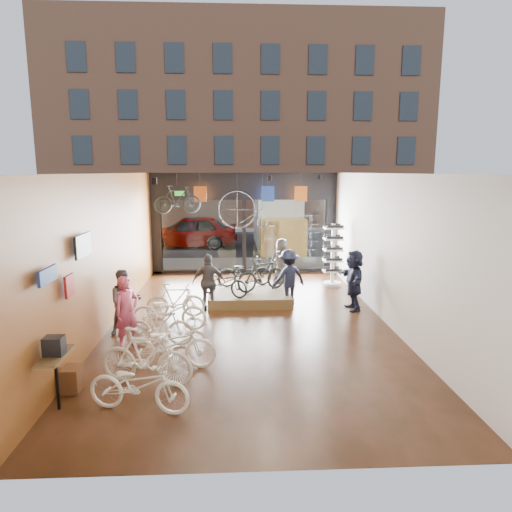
{
  "coord_description": "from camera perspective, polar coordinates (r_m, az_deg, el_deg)",
  "views": [
    {
      "loc": [
        -0.38,
        -11.3,
        3.84
      ],
      "look_at": [
        0.23,
        1.4,
        1.48
      ],
      "focal_mm": 32.0,
      "sensor_mm": 36.0,
      "label": 1
    }
  ],
  "objects": [
    {
      "name": "hung_bike",
      "position": [
        15.65,
        -9.82,
        6.99
      ],
      "size": [
        1.64,
        0.84,
        0.95
      ],
      "primitive_type": "imported",
      "rotation": [
        0.0,
        0.0,
        1.83
      ],
      "color": "black",
      "rests_on": "ceiling"
    },
    {
      "name": "display_bike_mid",
      "position": [
        13.68,
        0.75,
        -2.33
      ],
      "size": [
        1.7,
        1.2,
        1.01
      ],
      "primitive_type": "imported",
      "rotation": [
        0.0,
        0.0,
        2.05
      ],
      "color": "black",
      "rests_on": "display_platform"
    },
    {
      "name": "storefront",
      "position": [
        17.42,
        -1.49,
        4.1
      ],
      "size": [
        7.0,
        0.26,
        3.8
      ],
      "primitive_type": null,
      "color": "black",
      "rests_on": "ground"
    },
    {
      "name": "display_bike_left",
      "position": [
        13.18,
        -4.09,
        -3.25
      ],
      "size": [
        1.64,
        1.27,
        0.83
      ],
      "primitive_type": "imported",
      "rotation": [
        0.0,
        0.0,
        1.04
      ],
      "color": "black",
      "rests_on": "display_platform"
    },
    {
      "name": "jersey_mid",
      "position": [
        16.57,
        1.5,
        7.76
      ],
      "size": [
        0.45,
        0.03,
        0.55
      ],
      "primitive_type": "cube",
      "color": "#1E3F99",
      "rests_on": "ceiling"
    },
    {
      "name": "customer_5",
      "position": [
        13.07,
        12.12,
        -2.95
      ],
      "size": [
        0.57,
        1.6,
        1.71
      ],
      "primitive_type": "imported",
      "rotation": [
        0.0,
        0.0,
        4.76
      ],
      "color": "#161C33",
      "rests_on": "ground_plane"
    },
    {
      "name": "wall_back",
      "position": [
        5.64,
        1.31,
        -9.64
      ],
      "size": [
        7.0,
        0.04,
        3.8
      ],
      "primitive_type": "cube",
      "color": "beige",
      "rests_on": "ground"
    },
    {
      "name": "sidewalk_near",
      "position": [
        18.89,
        -1.55,
        -1.04
      ],
      "size": [
        30.0,
        2.4,
        0.12
      ],
      "primitive_type": "cube",
      "color": "slate",
      "rests_on": "ground"
    },
    {
      "name": "opposite_building",
      "position": [
        32.96,
        -2.17,
        16.0
      ],
      "size": [
        26.0,
        5.0,
        14.0
      ],
      "primitive_type": "cube",
      "color": "brown",
      "rests_on": "ground"
    },
    {
      "name": "sidewalk_far",
      "position": [
        30.54,
        -2.03,
        3.39
      ],
      "size": [
        30.0,
        2.0,
        0.12
      ],
      "primitive_type": "cube",
      "color": "slate",
      "rests_on": "ground"
    },
    {
      "name": "customer_3",
      "position": [
        13.28,
        4.11,
        -2.68
      ],
      "size": [
        1.21,
        0.98,
        1.64
      ],
      "primitive_type": "imported",
      "rotation": [
        0.0,
        0.0,
        3.55
      ],
      "color": "#161C33",
      "rests_on": "ground_plane"
    },
    {
      "name": "exit_sign",
      "position": [
        17.32,
        -9.54,
        7.74
      ],
      "size": [
        0.35,
        0.06,
        0.18
      ],
      "primitive_type": "cube",
      "color": "#198C26",
      "rests_on": "storefront"
    },
    {
      "name": "sunglasses_rack",
      "position": [
        15.64,
        9.58,
        0.12
      ],
      "size": [
        0.7,
        0.61,
        2.13
      ],
      "primitive_type": null,
      "rotation": [
        0.0,
        0.0,
        0.17
      ],
      "color": "white",
      "rests_on": "ground_plane"
    },
    {
      "name": "customer_4",
      "position": [
        15.5,
        3.21,
        -0.78
      ],
      "size": [
        0.8,
        0.53,
        1.63
      ],
      "primitive_type": "imported",
      "rotation": [
        0.0,
        0.0,
        3.16
      ],
      "color": "#3F3F44",
      "rests_on": "ground_plane"
    },
    {
      "name": "floor_bike_3",
      "position": [
        10.5,
        -12.0,
        -8.53
      ],
      "size": [
        1.56,
        0.56,
        0.92
      ],
      "primitive_type": "imported",
      "rotation": [
        0.0,
        0.0,
        1.49
      ],
      "color": "white",
      "rests_on": "ground_plane"
    },
    {
      "name": "penny_farthing",
      "position": [
        15.9,
        -1.37,
        5.66
      ],
      "size": [
        1.65,
        0.06,
        1.32
      ],
      "primitive_type": null,
      "color": "black",
      "rests_on": "ceiling"
    },
    {
      "name": "floor_bike_1",
      "position": [
        8.71,
        -13.55,
        -12.12
      ],
      "size": [
        1.85,
        0.92,
        1.07
      ],
      "primitive_type": "imported",
      "rotation": [
        0.0,
        0.0,
        1.33
      ],
      "color": "white",
      "rests_on": "ground_plane"
    },
    {
      "name": "customer_0",
      "position": [
        10.44,
        -15.83,
        -6.81
      ],
      "size": [
        0.69,
        0.69,
        1.62
      ],
      "primitive_type": "imported",
      "rotation": [
        0.0,
        0.0,
        0.79
      ],
      "color": "#CC4C72",
      "rests_on": "ground_plane"
    },
    {
      "name": "floor_bike_4",
      "position": [
        11.45,
        -10.78,
        -6.77
      ],
      "size": [
        1.87,
        0.76,
        0.96
      ],
      "primitive_type": "imported",
      "rotation": [
        0.0,
        0.0,
        1.5
      ],
      "color": "white",
      "rests_on": "ground_plane"
    },
    {
      "name": "display_platform",
      "position": [
        13.71,
        -0.82,
        -5.12
      ],
      "size": [
        2.4,
        1.8,
        0.3
      ],
      "primitive_type": "cube",
      "color": "#4A3B21",
      "rests_on": "ground_plane"
    },
    {
      "name": "floor_bike_2",
      "position": [
        9.33,
        -10.7,
        -10.8
      ],
      "size": [
        1.88,
        0.78,
        0.96
      ],
      "primitive_type": "imported",
      "rotation": [
        0.0,
        0.0,
        1.49
      ],
      "color": "white",
      "rests_on": "ground_plane"
    },
    {
      "name": "ceiling",
      "position": [
        11.31,
        -0.84,
        10.39
      ],
      "size": [
        7.0,
        12.0,
        0.04
      ],
      "primitive_type": "cube",
      "color": "black",
      "rests_on": "ground"
    },
    {
      "name": "wall_merch",
      "position": [
        8.74,
        -22.88,
        -7.27
      ],
      "size": [
        0.4,
        2.4,
        2.6
      ],
      "primitive_type": null,
      "color": "navy",
      "rests_on": "wall_left"
    },
    {
      "name": "display_bike_right",
      "position": [
        14.28,
        -1.41,
        -2.01
      ],
      "size": [
        1.77,
        0.86,
        0.89
      ],
      "primitive_type": "imported",
      "rotation": [
        0.0,
        0.0,
        1.73
      ],
      "color": "black",
      "rests_on": "display_platform"
    },
    {
      "name": "wall_left",
      "position": [
        11.89,
        -18.02,
        0.58
      ],
      "size": [
        0.04,
        12.0,
        3.8
      ],
      "primitive_type": "cube",
      "color": "#96531F",
      "rests_on": "ground"
    },
    {
      "name": "floor_bike_5",
      "position": [
        12.38,
        -10.04,
        -5.47
      ],
      "size": [
        1.56,
        0.44,
        0.94
      ],
      "primitive_type": "imported",
      "rotation": [
        0.0,
        0.0,
        1.57
      ],
      "color": "white",
      "rests_on": "ground_plane"
    },
    {
      "name": "wall_right",
      "position": [
        12.12,
        16.07,
        0.87
      ],
      "size": [
        0.04,
        12.0,
        3.8
      ],
      "primitive_type": "cube",
      "color": "beige",
      "rests_on": "ground"
    },
    {
      "name": "jersey_left",
      "position": [
        16.57,
        -6.99,
        7.69
      ],
      "size": [
        0.45,
        0.03,
        0.55
      ],
      "primitive_type": "cube",
      "color": "#CC5919",
      "rests_on": "ceiling"
    },
    {
      "name": "jersey_right",
      "position": [
        16.7,
        5.63,
        7.74
      ],
      "size": [
        0.45,
        0.03,
        0.55
      ],
      "primitive_type": "cube",
      "color": "#CC5919",
      "rests_on": "ceiling"
    },
    {
      "name": "street_road",
      "position": [
        26.59,
        -1.91,
        2.17
      ],
      "size": [
        30.0,
        18.0,
        0.02
      ],
      "primitive_type": "cube",
      "color": "black",
      "rests_on": "ground"
    },
    {
      "name": "street_car",
      "position": [
        23.61,
        -8.28,
        3.05
      ],
      "size": [
        4.83,
        1.94,
        1.65
      ],
      "primitive_type": "imported",
      "rotation": [
        0.0,
        0.0,
        -1.57
      ],
      "color": "gray",
      "rests_on": "street_road"
    },
    {
      "name": "ground_plane",
      "position": [
        11.95,
        -0.79,
        -8.35
      ],
      "size": [
        7.0,
        12.0,
        0.04
      ],
      "primitive_type": "cube",
      "color": "black",
      "rests_on": "ground"
    },
    {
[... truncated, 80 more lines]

